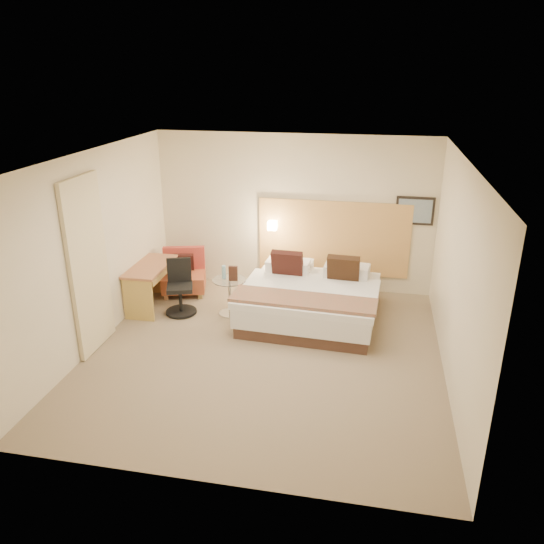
% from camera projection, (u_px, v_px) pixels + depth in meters
% --- Properties ---
extents(floor, '(4.80, 5.00, 0.02)m').
position_uv_depth(floor, '(264.00, 354.00, 7.37)').
color(floor, '#827058').
rests_on(floor, ground).
extents(ceiling, '(4.80, 5.00, 0.02)m').
position_uv_depth(ceiling, '(263.00, 157.00, 6.38)').
color(ceiling, white).
rests_on(ceiling, floor).
extents(wall_back, '(4.80, 0.02, 2.70)m').
position_uv_depth(wall_back, '(294.00, 213.00, 9.17)').
color(wall_back, beige).
rests_on(wall_back, floor).
extents(wall_front, '(4.80, 0.02, 2.70)m').
position_uv_depth(wall_front, '(204.00, 361.00, 4.58)').
color(wall_front, beige).
rests_on(wall_front, floor).
extents(wall_left, '(0.02, 5.00, 2.70)m').
position_uv_depth(wall_left, '(93.00, 251.00, 7.31)').
color(wall_left, beige).
rests_on(wall_left, floor).
extents(wall_right, '(0.02, 5.00, 2.70)m').
position_uv_depth(wall_right, '(458.00, 276.00, 6.44)').
color(wall_right, beige).
rests_on(wall_right, floor).
extents(headboard_panel, '(2.60, 0.04, 1.30)m').
position_uv_depth(headboard_panel, '(333.00, 238.00, 9.15)').
color(headboard_panel, tan).
rests_on(headboard_panel, wall_back).
extents(art_frame, '(0.62, 0.03, 0.47)m').
position_uv_depth(art_frame, '(415.00, 211.00, 8.72)').
color(art_frame, black).
rests_on(art_frame, wall_back).
extents(art_canvas, '(0.54, 0.01, 0.39)m').
position_uv_depth(art_canvas, '(415.00, 211.00, 8.70)').
color(art_canvas, gray).
rests_on(art_canvas, wall_back).
extents(lamp_arm, '(0.02, 0.12, 0.02)m').
position_uv_depth(lamp_arm, '(273.00, 224.00, 9.22)').
color(lamp_arm, white).
rests_on(lamp_arm, wall_back).
extents(lamp_shade, '(0.15, 0.15, 0.15)m').
position_uv_depth(lamp_shade, '(272.00, 225.00, 9.17)').
color(lamp_shade, '#F3E2BD').
rests_on(lamp_shade, wall_back).
extents(curtain, '(0.06, 0.90, 2.42)m').
position_uv_depth(curtain, '(89.00, 266.00, 7.12)').
color(curtain, beige).
rests_on(curtain, wall_left).
extents(bottle_a, '(0.07, 0.07, 0.21)m').
position_uv_depth(bottle_a, '(224.00, 272.00, 8.33)').
color(bottle_a, '#98D6EC').
rests_on(bottle_a, side_table).
extents(menu_folder, '(0.14, 0.06, 0.23)m').
position_uv_depth(menu_folder, '(233.00, 273.00, 8.25)').
color(menu_folder, '#381E17').
rests_on(menu_folder, side_table).
extents(bed, '(2.15, 2.11, 1.00)m').
position_uv_depth(bed, '(311.00, 299.00, 8.29)').
color(bed, '#442B22').
rests_on(bed, floor).
extents(lounge_chair, '(0.87, 0.80, 0.77)m').
position_uv_depth(lounge_chair, '(184.00, 276.00, 9.26)').
color(lounge_chair, '#B37A54').
rests_on(lounge_chair, floor).
extents(side_table, '(0.58, 0.58, 0.59)m').
position_uv_depth(side_table, '(230.00, 295.00, 8.42)').
color(side_table, silver).
rests_on(side_table, floor).
extents(desk, '(0.54, 1.16, 0.72)m').
position_uv_depth(desk, '(152.00, 274.00, 8.61)').
color(desk, '#A36240').
rests_on(desk, floor).
extents(desk_chair, '(0.63, 0.63, 0.87)m').
position_uv_depth(desk_chair, '(180.00, 292.00, 8.47)').
color(desk_chair, black).
rests_on(desk_chair, floor).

